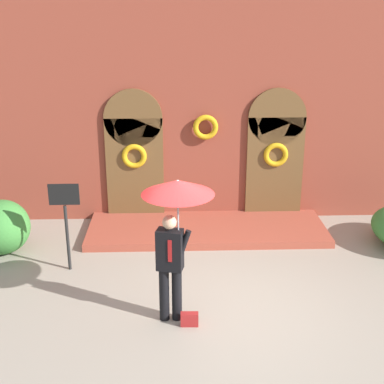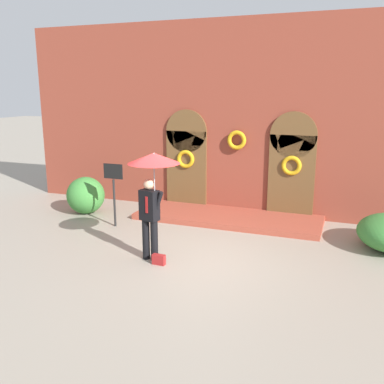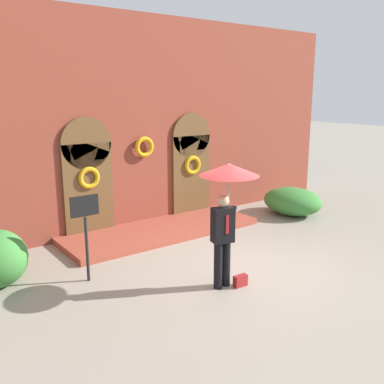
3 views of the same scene
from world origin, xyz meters
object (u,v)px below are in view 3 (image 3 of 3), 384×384
Objects in this scene: sign_post at (86,224)px; person_with_umbrella at (227,188)px; shrub_right at (292,201)px; handbag at (240,281)px.

person_with_umbrella is at bearing -40.98° from sign_post.
person_with_umbrella reaches higher than shrub_right.
person_with_umbrella is 8.44× the size of handbag.
handbag is at bearing -41.41° from sign_post.
person_with_umbrella is 1.82m from handbag.
sign_post is at bearing -173.52° from shrub_right.
person_with_umbrella reaches higher than sign_post.
sign_post reaches higher than shrub_right.
sign_post is at bearing 140.57° from handbag.
handbag is at bearing -149.56° from shrub_right.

